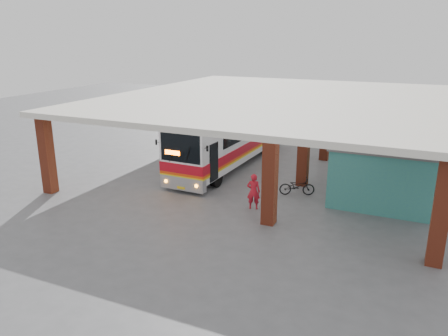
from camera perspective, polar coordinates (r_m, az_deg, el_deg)
ground at (r=24.25m, az=1.42°, el=-3.37°), size 90.00×90.00×0.00m
brick_columns at (r=27.70m, az=8.27°, el=3.74°), size 20.10×21.60×4.35m
canopy_roof at (r=28.96m, az=7.54°, el=9.02°), size 21.00×23.00×0.30m
shop_building at (r=25.90m, az=20.52°, el=0.49°), size 5.20×8.20×3.11m
coach_bus at (r=29.22m, az=0.94°, el=4.04°), size 3.09×13.17×3.81m
motorcycle at (r=24.24m, az=9.51°, el=-2.36°), size 2.03×1.33×1.01m
pedestrian at (r=21.94m, az=3.87°, el=-3.08°), size 0.77×0.61×1.84m
red_chair at (r=30.86m, az=16.37°, el=1.20°), size 0.55×0.55×0.88m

